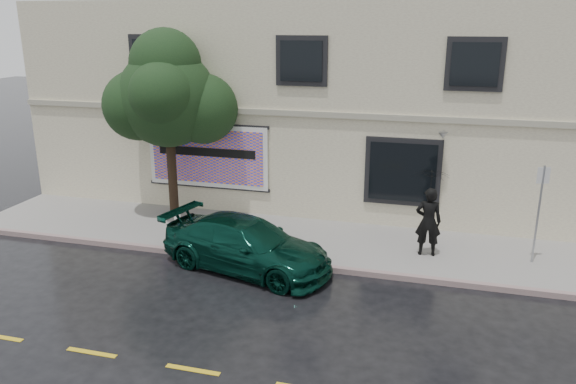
% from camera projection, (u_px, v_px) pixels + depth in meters
% --- Properties ---
extents(ground, '(90.00, 90.00, 0.00)m').
position_uv_depth(ground, '(252.00, 289.00, 13.91)').
color(ground, black).
rests_on(ground, ground).
extents(sidewalk, '(20.00, 3.50, 0.15)m').
position_uv_depth(sidewalk, '(287.00, 239.00, 16.88)').
color(sidewalk, gray).
rests_on(sidewalk, ground).
extents(curb, '(20.00, 0.18, 0.16)m').
position_uv_depth(curb, '(270.00, 262.00, 15.27)').
color(curb, gray).
rests_on(curb, ground).
extents(road_marking, '(19.00, 0.12, 0.01)m').
position_uv_depth(road_marking, '(193.00, 370.00, 10.68)').
color(road_marking, gold).
rests_on(road_marking, ground).
extents(building, '(20.00, 8.12, 7.00)m').
position_uv_depth(building, '(327.00, 100.00, 21.18)').
color(building, beige).
rests_on(building, ground).
extents(billboard, '(4.30, 0.16, 2.20)m').
position_uv_depth(billboard, '(207.00, 156.00, 18.65)').
color(billboard, white).
rests_on(billboard, ground).
extents(car, '(5.09, 3.21, 1.37)m').
position_uv_depth(car, '(247.00, 245.00, 14.84)').
color(car, '#083126').
rests_on(car, ground).
extents(pedestrian, '(0.74, 0.52, 1.93)m').
position_uv_depth(pedestrian, '(428.00, 222.00, 15.30)').
color(pedestrian, black).
rests_on(pedestrian, sidewalk).
extents(umbrella, '(1.13, 1.13, 0.75)m').
position_uv_depth(umbrella, '(432.00, 174.00, 14.91)').
color(umbrella, black).
rests_on(umbrella, pedestrian).
extents(street_tree, '(3.08, 3.08, 5.44)m').
position_uv_depth(street_tree, '(168.00, 99.00, 17.58)').
color(street_tree, '#332216').
rests_on(street_tree, sidewalk).
extents(fire_hydrant, '(0.29, 0.28, 0.72)m').
position_uv_depth(fire_hydrant, '(178.00, 224.00, 16.91)').
color(fire_hydrant, white).
rests_on(fire_hydrant, sidewalk).
extents(sign_pole, '(0.32, 0.10, 2.68)m').
position_uv_depth(sign_pole, '(539.00, 206.00, 14.62)').
color(sign_pole, '#9EA2A7').
rests_on(sign_pole, sidewalk).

